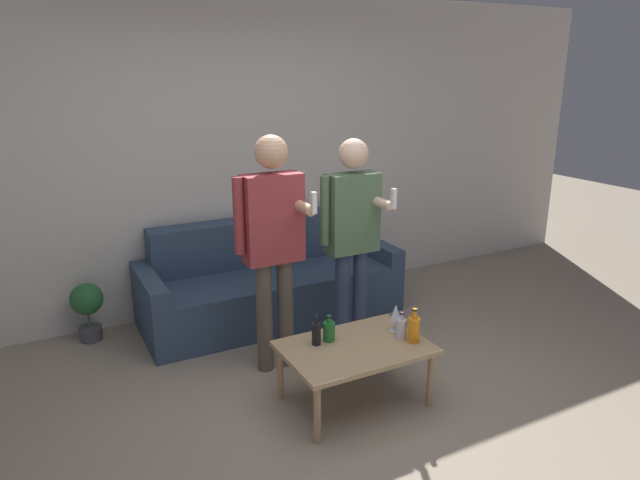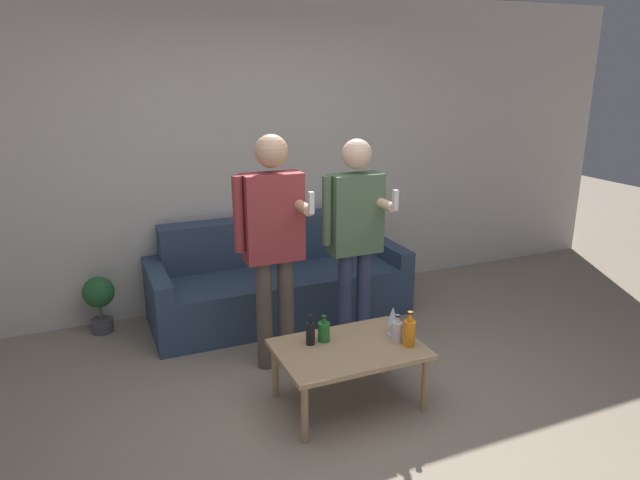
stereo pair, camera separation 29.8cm
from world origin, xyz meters
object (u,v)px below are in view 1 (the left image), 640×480
at_px(couch, 269,283).
at_px(bottle_orange, 316,333).
at_px(person_standing_right, 352,228).
at_px(coffee_table, 355,352).
at_px(person_standing_left, 273,235).

height_order(couch, bottle_orange, couch).
bearing_deg(person_standing_right, coffee_table, -118.63).
height_order(person_standing_left, person_standing_right, person_standing_left).
relative_size(couch, bottle_orange, 11.00).
xyz_separation_m(bottle_orange, person_standing_left, (-0.06, 0.53, 0.51)).
height_order(couch, person_standing_left, person_standing_left).
distance_m(coffee_table, bottle_orange, 0.27).
bearing_deg(couch, bottle_orange, -100.69).
bearing_deg(person_standing_left, person_standing_right, 1.04).
xyz_separation_m(couch, bottle_orange, (-0.26, -1.39, 0.19)).
height_order(couch, coffee_table, couch).
relative_size(coffee_table, person_standing_left, 0.54).
bearing_deg(bottle_orange, person_standing_right, 43.35).
height_order(coffee_table, person_standing_right, person_standing_right).
height_order(coffee_table, person_standing_left, person_standing_left).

